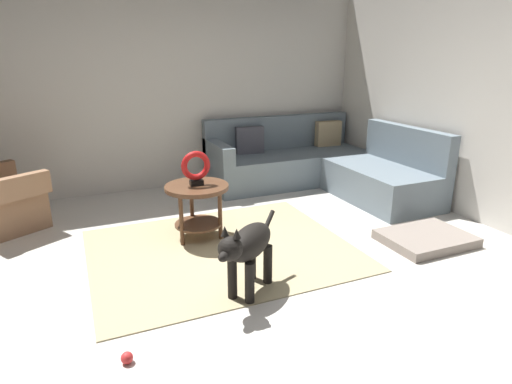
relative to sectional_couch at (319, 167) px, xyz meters
The scene contains 9 objects.
ground_plane 2.85m from the sectional_couch, 134.48° to the right, with size 6.00×6.00×0.10m, color silver.
wall_back 2.43m from the sectional_couch, 155.18° to the left, with size 6.00×0.12×2.70m, color silver.
area_rug 2.28m from the sectional_couch, 144.24° to the right, with size 2.30×1.90×0.01m, color tan.
sectional_couch is the anchor object (origin of this frame).
side_table 2.18m from the sectional_couch, 153.38° to the right, with size 0.60×0.60×0.54m.
torus_sculpture 2.22m from the sectional_couch, 153.38° to the right, with size 0.28×0.08×0.33m.
dog_bed_mat 1.96m from the sectional_couch, 90.16° to the right, with size 0.80×0.60×0.09m, color gray.
dog 2.83m from the sectional_couch, 132.03° to the right, with size 0.68×0.59×0.63m.
dog_toy_ball 3.81m from the sectional_couch, 138.22° to the right, with size 0.07×0.07×0.07m, color red.
Camera 1 is at (-0.99, -2.70, 1.71)m, focal length 30.11 mm.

